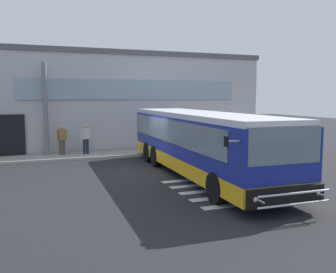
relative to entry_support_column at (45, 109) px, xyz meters
The scene contains 9 objects.
ground_plane 7.37m from the entry_support_column, 51.96° to the right, with size 80.00×90.00×0.02m, color #232326.
bay_paint_stripes 11.75m from the entry_support_column, 57.04° to the right, with size 4.40×3.96×0.01m.
terminal_building 7.15m from the entry_support_column, 60.17° to the left, with size 21.24×13.80×6.19m.
boarding_curb 5.00m from the entry_support_column, ahead, with size 23.44×2.00×0.15m, color #9E9B93.
entry_support_column is the anchor object (origin of this frame).
bus_main_foreground 9.41m from the entry_support_column, 50.17° to the right, with size 3.32×12.09×2.70m.
passenger_near_column 1.82m from the entry_support_column, 21.00° to the right, with size 0.56×0.33×1.68m.
passenger_by_doorway 2.62m from the entry_support_column, 10.08° to the right, with size 0.55×0.47×1.68m.
safety_bollard_yellow 6.83m from the entry_support_column, 16.20° to the right, with size 0.18×0.18×0.90m, color yellow.
Camera 1 is at (-4.86, -15.53, 3.35)m, focal length 38.62 mm.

